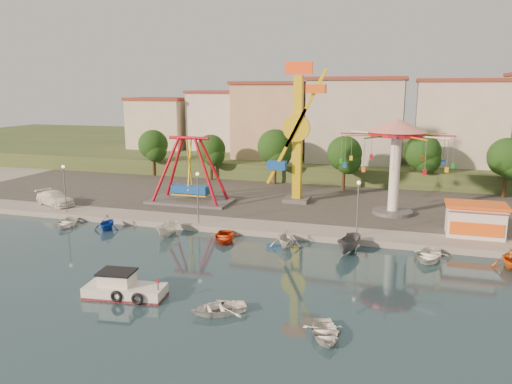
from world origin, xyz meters
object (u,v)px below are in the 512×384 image
at_px(cabin_motorboat, 123,290).
at_px(rowboat_a, 325,332).
at_px(kamikaze_tower, 299,137).
at_px(wave_swinger, 396,145).
at_px(pirate_ship_ride, 190,171).
at_px(van, 55,198).

distance_m(cabin_motorboat, rowboat_a, 14.41).
bearing_deg(kamikaze_tower, wave_swinger, -12.60).
height_order(pirate_ship_ride, van, pirate_ship_ride).
distance_m(kamikaze_tower, wave_swinger, 11.40).
xyz_separation_m(pirate_ship_ride, van, (-14.71, -5.94, -2.97)).
relative_size(pirate_ship_ride, cabin_motorboat, 1.74).
relative_size(rowboat_a, van, 0.59).
distance_m(wave_swinger, rowboat_a, 29.88).
distance_m(pirate_ship_ride, kamikaze_tower, 13.66).
bearing_deg(rowboat_a, wave_swinger, 67.99).
relative_size(pirate_ship_ride, wave_swinger, 0.86).
height_order(wave_swinger, rowboat_a, wave_swinger).
distance_m(pirate_ship_ride, van, 16.14).
height_order(wave_swinger, van, wave_swinger).
relative_size(wave_swinger, cabin_motorboat, 2.02).
relative_size(kamikaze_tower, rowboat_a, 4.93).
relative_size(kamikaze_tower, cabin_motorboat, 2.88).
distance_m(kamikaze_tower, cabin_motorboat, 31.11).
height_order(pirate_ship_ride, kamikaze_tower, kamikaze_tower).
bearing_deg(rowboat_a, pirate_ship_ride, 110.73).
bearing_deg(wave_swinger, rowboat_a, -95.37).
bearing_deg(cabin_motorboat, wave_swinger, 50.66).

